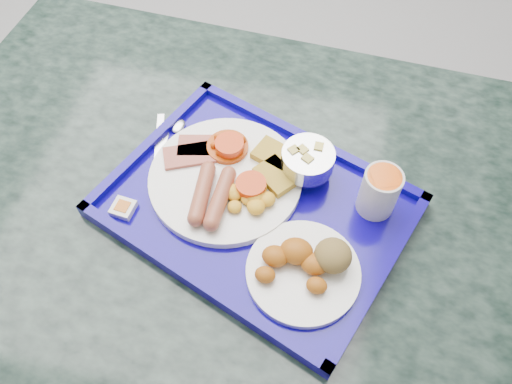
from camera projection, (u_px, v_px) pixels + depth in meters
floor at (171, 77)px, 2.21m from camera, size 6.00×6.00×0.00m
table at (246, 247)px, 1.07m from camera, size 1.34×0.94×0.81m
tray at (256, 207)px, 0.87m from camera, size 0.59×0.52×0.03m
main_plate at (230, 178)px, 0.88m from camera, size 0.27×0.27×0.04m
bread_plate at (307, 265)px, 0.78m from camera, size 0.18×0.18×0.06m
fruit_bowl at (308, 160)px, 0.86m from camera, size 0.09×0.09×0.06m
juice_cup at (380, 191)px, 0.82m from camera, size 0.06×0.06×0.09m
spoon at (173, 134)px, 0.94m from camera, size 0.04×0.16×0.01m
knife at (158, 153)px, 0.92m from camera, size 0.06×0.19×0.00m
jam_packet at (123, 208)px, 0.85m from camera, size 0.04×0.04×0.01m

